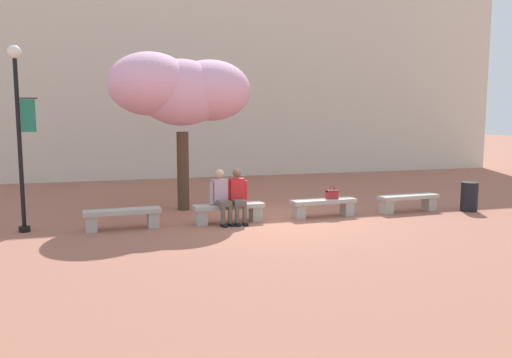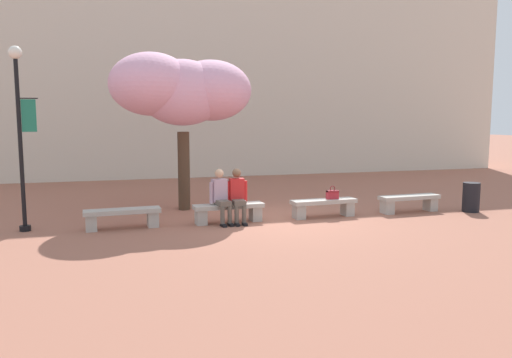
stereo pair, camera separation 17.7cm
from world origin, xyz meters
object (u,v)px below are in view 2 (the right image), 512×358
object	(u,v)px
stone_bench_center	(324,205)
person_seated_left	(221,194)
person_seated_right	(238,194)
stone_bench_near_west	(229,210)
lamp_post_with_banner	(20,122)
cherry_tree_main	(182,90)
handbag	(332,194)
trash_bin	(471,197)
stone_bench_west_end	(122,216)
stone_bench_near_east	(409,201)

from	to	relation	value
stone_bench_center	person_seated_left	distance (m)	2.67
person_seated_left	person_seated_right	distance (m)	0.40
stone_bench_near_west	lamp_post_with_banner	world-z (taller)	lamp_post_with_banner
cherry_tree_main	lamp_post_with_banner	distance (m)	4.19
handbag	trash_bin	size ratio (longest dim) A/B	0.43
person_seated_right	person_seated_left	bearing A→B (deg)	179.82
lamp_post_with_banner	trash_bin	distance (m)	11.23
stone_bench_west_end	lamp_post_with_banner	world-z (taller)	lamp_post_with_banner
person_seated_left	handbag	bearing A→B (deg)	1.00
person_seated_right	cherry_tree_main	xyz separation A→B (m)	(-1.00, 2.13, 2.53)
stone_bench_west_end	stone_bench_near_west	size ratio (longest dim) A/B	1.00
person_seated_left	stone_bench_west_end	bearing A→B (deg)	178.67
stone_bench_center	person_seated_right	distance (m)	2.27
stone_bench_near_east	handbag	distance (m)	2.23
person_seated_left	cherry_tree_main	world-z (taller)	cherry_tree_main
stone_bench_near_east	handbag	world-z (taller)	handbag
stone_bench_center	lamp_post_with_banner	distance (m)	7.28
person_seated_right	handbag	bearing A→B (deg)	1.19
stone_bench_near_west	handbag	bearing A→B (deg)	-0.05
stone_bench_near_west	lamp_post_with_banner	xyz separation A→B (m)	(-4.52, 0.35, 2.10)
stone_bench_west_end	person_seated_right	size ratio (longest dim) A/B	1.32
person_seated_left	trash_bin	size ratio (longest dim) A/B	1.65
stone_bench_near_east	person_seated_left	xyz separation A→B (m)	(-5.09, -0.05, 0.40)
stone_bench_near_west	stone_bench_near_east	world-z (taller)	same
lamp_post_with_banner	person_seated_right	bearing A→B (deg)	-4.86
person_seated_right	stone_bench_west_end	bearing A→B (deg)	178.84
stone_bench_west_end	trash_bin	distance (m)	8.96
person_seated_left	stone_bench_near_west	bearing A→B (deg)	14.96
stone_bench_near_west	person_seated_left	distance (m)	0.45
person_seated_right	cherry_tree_main	bearing A→B (deg)	115.17
handbag	stone_bench_near_east	bearing A→B (deg)	0.06
lamp_post_with_banner	stone_bench_near_west	bearing A→B (deg)	-4.41
stone_bench_west_end	stone_bench_near_east	bearing A→B (deg)	0.00
cherry_tree_main	trash_bin	size ratio (longest dim) A/B	5.36
stone_bench_near_west	person_seated_right	size ratio (longest dim) A/B	1.32
handbag	lamp_post_with_banner	xyz separation A→B (m)	(-7.20, 0.35, 1.82)
stone_bench_near_west	stone_bench_center	size ratio (longest dim) A/B	1.00
handbag	person_seated_left	bearing A→B (deg)	-179.00
stone_bench_near_west	person_seated_right	distance (m)	0.45
lamp_post_with_banner	person_seated_left	bearing A→B (deg)	-5.30
stone_bench_west_end	stone_bench_center	distance (m)	4.89
stone_bench_near_west	trash_bin	xyz separation A→B (m)	(6.51, -0.39, 0.09)
stone_bench_west_end	stone_bench_near_west	distance (m)	2.45
lamp_post_with_banner	stone_bench_west_end	bearing A→B (deg)	-9.55
trash_bin	stone_bench_center	bearing A→B (deg)	174.55
trash_bin	stone_bench_near_east	bearing A→B (deg)	166.52
person_seated_left	cherry_tree_main	xyz separation A→B (m)	(-0.60, 2.13, 2.53)
stone_bench_near_west	cherry_tree_main	bearing A→B (deg)	110.92
stone_bench_west_end	trash_bin	bearing A→B (deg)	-2.48
stone_bench_center	stone_bench_near_east	xyz separation A→B (m)	(2.45, 0.00, 0.00)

